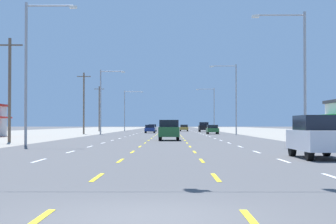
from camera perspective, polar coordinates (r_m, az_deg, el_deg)
ground_plane at (r=75.46m, az=0.00°, el=-2.45°), size 572.00×572.00×0.00m
lane_markings at (r=113.95m, az=0.12°, el=-2.04°), size 10.64×227.60×0.01m
suv_far_right_nearest at (r=26.56m, az=15.13°, el=-2.39°), size 1.98×4.90×1.98m
suv_center_turn_near at (r=53.98m, az=0.10°, el=-1.83°), size 1.98×4.90×1.98m
sedan_far_right_mid at (r=89.23m, az=4.56°, el=-1.77°), size 1.80×4.50×1.46m
sedan_inner_left_midfar at (r=99.43m, az=-1.85°, el=-1.72°), size 1.80×4.50×1.46m
suv_far_right_far at (r=114.64m, az=3.66°, el=-1.52°), size 1.98×4.90×1.98m
hatchback_inner_left_farther at (r=120.97m, az=-1.60°, el=-1.62°), size 1.72×3.90×1.54m
sedan_inner_right_farthest at (r=123.74m, az=1.64°, el=-1.63°), size 1.80×4.50×1.46m
streetlight_left_row_0 at (r=41.95m, az=-13.85°, el=4.81°), size 3.80×0.26×10.47m
streetlight_right_row_0 at (r=41.70m, az=13.30°, el=4.37°), size 3.93×0.26×9.77m
streetlight_left_row_1 at (r=84.03m, az=-6.66°, el=1.50°), size 3.73×0.26×9.74m
streetlight_right_row_1 at (r=83.95m, az=6.72°, el=1.81°), size 4.04×0.26×10.54m
streetlight_left_row_2 at (r=126.64m, az=-4.25°, el=0.48°), size 4.30×0.26×9.20m
streetlight_right_row_2 at (r=126.58m, az=4.55°, el=0.60°), size 4.12×0.26×9.78m
utility_pole_left_row_0 at (r=49.88m, az=-15.88°, el=2.38°), size 2.20×0.26×8.99m
utility_pole_left_row_1 at (r=88.91m, az=-8.60°, el=1.00°), size 2.20×0.26×9.70m
utility_pole_left_row_2 at (r=123.82m, az=-7.05°, el=0.42°), size 2.20×0.26×9.93m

